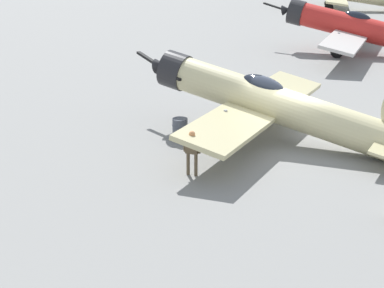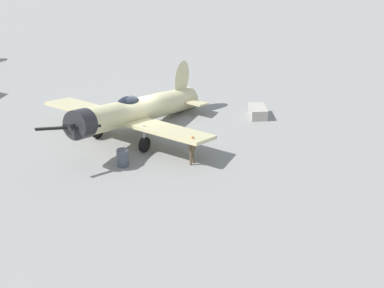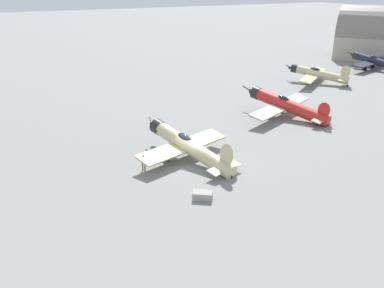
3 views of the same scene
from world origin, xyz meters
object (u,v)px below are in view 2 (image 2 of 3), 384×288
object	(u,v)px
equipment_crate	(258,112)
fuel_drum	(123,158)
airplane_foreground	(134,112)
ground_crew_mechanic	(192,147)

from	to	relation	value
equipment_crate	fuel_drum	size ratio (longest dim) A/B	2.03
equipment_crate	fuel_drum	xyz separation A→B (m)	(-0.26, 9.63, 0.13)
equipment_crate	airplane_foreground	bearing A→B (deg)	72.36
airplane_foreground	equipment_crate	xyz separation A→B (m)	(-2.27, -7.14, -1.15)
airplane_foreground	fuel_drum	bearing A→B (deg)	27.17
airplane_foreground	ground_crew_mechanic	bearing A→B (deg)	75.48
airplane_foreground	equipment_crate	size ratio (longest dim) A/B	6.66
airplane_foreground	ground_crew_mechanic	size ratio (longest dim) A/B	7.65
airplane_foreground	equipment_crate	distance (m)	7.59
fuel_drum	equipment_crate	bearing A→B (deg)	-88.48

